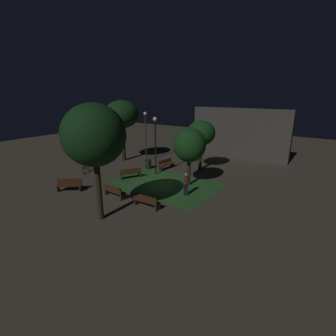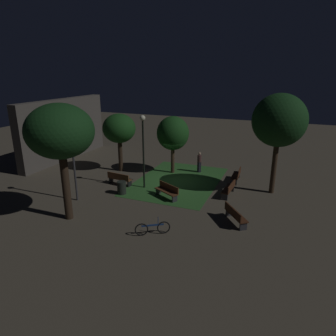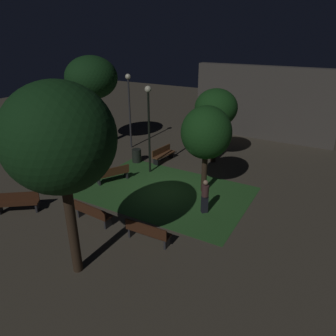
# 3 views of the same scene
# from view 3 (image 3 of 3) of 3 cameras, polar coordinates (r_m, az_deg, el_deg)

# --- Properties ---
(ground_plane) EXTENTS (60.00, 60.00, 0.00)m
(ground_plane) POSITION_cam_3_polar(r_m,az_deg,el_deg) (16.20, 0.29, -4.07)
(ground_plane) COLOR #4C4438
(grass_lawn) EXTENTS (8.29, 5.66, 0.01)m
(grass_lawn) POSITION_cam_3_polar(r_m,az_deg,el_deg) (16.05, -0.46, -4.32)
(grass_lawn) COLOR #2D6028
(grass_lawn) RESTS_ON ground
(bench_path_side) EXTENTS (1.83, 0.59, 0.88)m
(bench_path_side) POSITION_cam_3_polar(r_m,az_deg,el_deg) (13.78, -13.64, -7.87)
(bench_path_side) COLOR #422314
(bench_path_side) RESTS_ON ground
(bench_front_right) EXTENTS (1.81, 0.54, 0.88)m
(bench_front_right) POSITION_cam_3_polar(r_m,az_deg,el_deg) (12.26, -3.74, -11.50)
(bench_front_right) COLOR #422314
(bench_front_right) RESTS_ON ground
(bench_by_lamp) EXTENTS (1.28, 1.81, 0.88)m
(bench_by_lamp) POSITION_cam_3_polar(r_m,az_deg,el_deg) (17.16, -10.03, -1.01)
(bench_by_lamp) COLOR #512D19
(bench_by_lamp) RESTS_ON ground
(bench_back_row) EXTENTS (0.69, 1.84, 0.88)m
(bench_back_row) POSITION_cam_3_polar(r_m,az_deg,el_deg) (19.67, -0.92, 2.61)
(bench_back_row) COLOR brown
(bench_back_row) RESTS_ON ground
(bench_near_trees) EXTENTS (1.73, 1.46, 0.88)m
(bench_near_trees) POSITION_cam_3_polar(r_m,az_deg,el_deg) (15.71, -25.65, -5.57)
(bench_near_trees) COLOR #422314
(bench_near_trees) RESTS_ON ground
(tree_lawn_side) EXTENTS (2.44, 2.44, 4.41)m
(tree_lawn_side) POSITION_cam_3_polar(r_m,az_deg,el_deg) (15.05, 6.99, 6.35)
(tree_lawn_side) COLOR #38281C
(tree_lawn_side) RESTS_ON ground
(tree_back_left) EXTENTS (2.53, 2.53, 4.53)m
(tree_back_left) POSITION_cam_3_polar(r_m,az_deg,el_deg) (18.96, 8.74, 10.68)
(tree_back_left) COLOR #2D2116
(tree_back_left) RESTS_ON ground
(tree_left_canopy) EXTENTS (3.40, 3.40, 6.17)m
(tree_left_canopy) POSITION_cam_3_polar(r_m,az_deg,el_deg) (21.77, -13.78, 15.56)
(tree_left_canopy) COLOR #2D2116
(tree_left_canopy) RESTS_ON ground
(tree_near_wall) EXTENTS (3.30, 3.30, 6.38)m
(tree_near_wall) POSITION_cam_3_polar(r_m,az_deg,el_deg) (9.45, -19.19, 4.98)
(tree_near_wall) COLOR #38281C
(tree_near_wall) RESTS_ON ground
(lamp_post_near_wall) EXTENTS (0.36, 0.36, 5.03)m
(lamp_post_near_wall) POSITION_cam_3_polar(r_m,az_deg,el_deg) (21.48, -7.10, 12.28)
(lamp_post_near_wall) COLOR #333338
(lamp_post_near_wall) RESTS_ON ground
(lamp_post_plaza_west) EXTENTS (0.36, 0.36, 4.93)m
(lamp_post_plaza_west) POSITION_cam_3_polar(r_m,az_deg,el_deg) (17.23, -3.54, 9.42)
(lamp_post_plaza_west) COLOR black
(lamp_post_plaza_west) RESTS_ON ground
(trash_bin) EXTENTS (0.57, 0.57, 0.84)m
(trash_bin) POSITION_cam_3_polar(r_m,az_deg,el_deg) (19.63, -5.74, 2.26)
(trash_bin) COLOR black
(trash_bin) RESTS_ON ground
(bicycle) EXTENTS (1.00, 1.50, 0.93)m
(bicycle) POSITION_cam_3_polar(r_m,az_deg,el_deg) (19.58, -22.05, 0.27)
(bicycle) COLOR black
(bicycle) RESTS_ON ground
(pedestrian) EXTENTS (0.34, 0.34, 1.61)m
(pedestrian) POSITION_cam_3_polar(r_m,az_deg,el_deg) (14.00, 6.76, -5.04)
(pedestrian) COLOR black
(pedestrian) RESTS_ON ground
(building_wall_backdrop) EXTENTS (10.40, 0.80, 5.31)m
(building_wall_backdrop) POSITION_cam_3_polar(r_m,az_deg,el_deg) (24.72, 17.04, 11.22)
(building_wall_backdrop) COLOR #4C4742
(building_wall_backdrop) RESTS_ON ground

